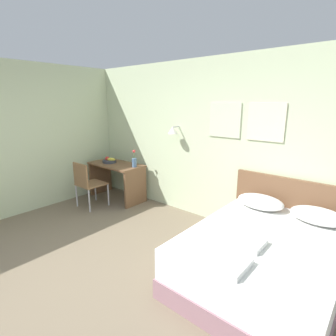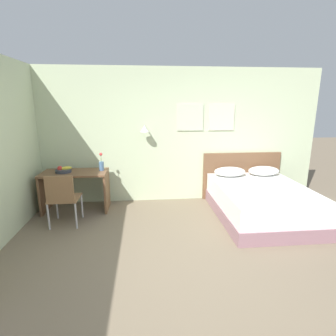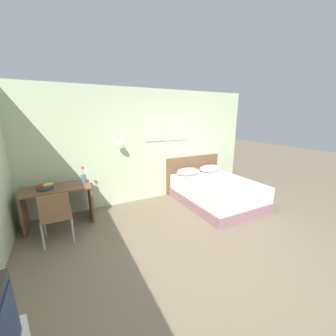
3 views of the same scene
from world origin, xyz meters
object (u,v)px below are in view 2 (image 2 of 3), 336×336
headboard (241,176)px  desk (75,184)px  bed (261,202)px  folded_towel_near_foot (267,191)px  fruit_bowl (63,170)px  flower_vase (101,165)px  pillow_right (264,171)px  desk_chair (62,196)px  pillow_left (230,172)px  folded_towel_mid_bed (281,201)px

headboard → desk: bearing=-173.7°
bed → folded_towel_near_foot: 0.43m
folded_towel_near_foot → fruit_bowl: size_ratio=0.99×
headboard → flower_vase: bearing=-173.8°
bed → desk: 3.39m
pillow_right → desk_chair: (-3.70, -0.77, -0.13)m
bed → desk_chair: (-3.35, -0.04, 0.24)m
flower_vase → bed: bearing=-13.9°
desk → pillow_left: bearing=1.7°
fruit_bowl → folded_towel_near_foot: bearing=-14.8°
folded_towel_mid_bed → headboard: bearing=88.0°
bed → pillow_left: pillow_left is taller
headboard → pillow_left: 0.48m
headboard → flower_vase: size_ratio=4.84×
headboard → folded_towel_mid_bed: (-0.06, -1.75, 0.11)m
headboard → pillow_left: headboard is taller
pillow_right → headboard: bearing=141.3°
folded_towel_mid_bed → desk: size_ratio=0.29×
desk_chair → flower_vase: flower_vase is taller
bed → pillow_left: size_ratio=3.15×
folded_towel_near_foot → desk: 3.39m
folded_towel_near_foot → folded_towel_mid_bed: size_ratio=0.85×
pillow_right → desk_chair: size_ratio=0.70×
desk_chair → flower_vase: size_ratio=2.62×
pillow_left → folded_towel_near_foot: (0.29, -1.02, -0.06)m
pillow_left → desk_chair: desk_chair is taller
bed → desk_chair: size_ratio=2.21×
desk_chair → fruit_bowl: 0.72m
desk_chair → fruit_bowl: desk_chair is taller
desk_chair → flower_vase: 0.97m
bed → pillow_right: 0.89m
headboard → desk: headboard is taller
desk_chair → bed: bearing=0.7°
desk → folded_towel_mid_bed: bearing=-23.0°
folded_towel_mid_bed → pillow_right: bearing=74.4°
desk → flower_vase: bearing=6.9°
folded_towel_mid_bed → folded_towel_near_foot: bearing=90.2°
pillow_left → pillow_right: size_ratio=1.00×
folded_towel_mid_bed → desk: desk is taller
pillow_left → desk: 2.97m
headboard → desk: (-3.32, -0.37, 0.03)m
pillow_left → pillow_right: 0.70m
headboard → pillow_right: (0.35, -0.28, 0.17)m
bed → pillow_right: size_ratio=3.15×
pillow_right → flower_vase: 3.19m
folded_towel_mid_bed → bed: bearing=85.3°
bed → folded_towel_mid_bed: 0.81m
pillow_right → folded_towel_mid_bed: 1.53m
headboard → folded_towel_near_foot: headboard is taller
desk_chair → folded_towel_mid_bed: bearing=-12.1°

